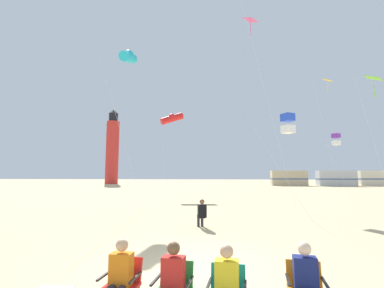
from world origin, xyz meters
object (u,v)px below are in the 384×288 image
at_px(kite_flyer_standing, 202,212).
at_px(kite_tube_scarlet, 172,118).
at_px(spectator_green_chair, 172,281).
at_px(rv_van_tan, 289,178).
at_px(kite_diamond_rainbow, 252,28).
at_px(lighthouse_distant, 112,149).
at_px(camp_chair_green, 174,285).
at_px(spectator_orange_chair, 307,281).
at_px(camp_chair_orange, 305,286).
at_px(kite_box_violet, 336,139).
at_px(rv_van_cream, 375,178).
at_px(spectator_teal_chair, 227,286).
at_px(kite_diamond_gold, 327,85).
at_px(camp_chair_red, 123,280).
at_px(kite_diamond_lime, 373,83).
at_px(kite_tube_cyan, 128,57).
at_px(rv_van_silver, 336,178).
at_px(kite_box_blue, 288,123).

xyz_separation_m(kite_flyer_standing, kite_tube_scarlet, (-3.68, 15.89, 7.38)).
distance_m(spectator_green_chair, rv_van_tan, 49.79).
bearing_deg(kite_flyer_standing, kite_tube_scarlet, -92.31).
distance_m(spectator_green_chair, kite_diamond_rainbow, 19.23).
distance_m(kite_diamond_rainbow, lighthouse_distant, 46.80).
height_order(kite_flyer_standing, lighthouse_distant, lighthouse_distant).
distance_m(camp_chair_green, lighthouse_distant, 58.08).
bearing_deg(rv_van_tan, spectator_orange_chair, -102.54).
xyz_separation_m(camp_chair_orange, kite_box_violet, (10.78, 22.30, 5.06)).
height_order(kite_tube_scarlet, rv_van_cream, kite_tube_scarlet).
xyz_separation_m(camp_chair_green, kite_tube_scarlet, (-3.53, 22.81, 7.50)).
distance_m(spectator_teal_chair, kite_box_violet, 26.13).
relative_size(spectator_teal_chair, kite_diamond_rainbow, 0.08).
height_order(kite_diamond_gold, rv_van_tan, kite_diamond_gold).
distance_m(camp_chair_red, spectator_green_chair, 0.88).
bearing_deg(rv_van_tan, spectator_green_chair, -104.71).
xyz_separation_m(spectator_orange_chair, kite_box_violet, (10.80, 22.43, 4.94)).
bearing_deg(kite_diamond_lime, spectator_orange_chair, -124.86).
height_order(camp_chair_red, spectator_teal_chair, spectator_teal_chair).
height_order(kite_diamond_rainbow, kite_box_violet, kite_diamond_rainbow).
xyz_separation_m(kite_tube_cyan, kite_tube_scarlet, (1.72, 9.46, -2.46)).
height_order(spectator_green_chair, rv_van_silver, rv_van_silver).
height_order(kite_diamond_rainbow, lighthouse_distant, lighthouse_distant).
relative_size(camp_chair_orange, kite_flyer_standing, 0.71).
xyz_separation_m(kite_box_violet, lighthouse_distant, (-34.39, 30.97, 2.28)).
bearing_deg(lighthouse_distant, kite_diamond_lime, -51.86).
bearing_deg(kite_box_blue, rv_van_tan, 74.41).
distance_m(camp_chair_green, spectator_green_chair, 0.18).
xyz_separation_m(camp_chair_green, kite_box_violet, (12.78, 22.43, 5.06)).
bearing_deg(spectator_orange_chair, kite_tube_scarlet, 113.36).
distance_m(kite_flyer_standing, kite_box_violet, 20.60).
distance_m(camp_chair_red, spectator_teal_chair, 1.68).
xyz_separation_m(camp_chair_orange, rv_van_cream, (28.79, 47.50, 0.89)).
bearing_deg(spectator_teal_chair, rv_van_tan, 81.23).
bearing_deg(rv_van_silver, spectator_orange_chair, -112.16).
distance_m(kite_flyer_standing, kite_diamond_lime, 13.80).
bearing_deg(spectator_orange_chair, kite_box_blue, 84.67).
height_order(kite_tube_scarlet, rv_van_silver, kite_tube_scarlet).
bearing_deg(kite_box_blue, kite_box_violet, 55.23).
relative_size(camp_chair_orange, spectator_orange_chair, 0.71).
relative_size(spectator_green_chair, camp_chair_orange, 1.41).
relative_size(kite_box_blue, rv_van_cream, 0.87).
distance_m(spectator_orange_chair, kite_diamond_lime, 16.72).
height_order(spectator_teal_chair, kite_diamond_rainbow, kite_diamond_rainbow).
height_order(camp_chair_red, kite_diamond_lime, kite_diamond_lime).
bearing_deg(spectator_teal_chair, kite_diamond_lime, 60.10).
bearing_deg(kite_diamond_lime, kite_box_blue, -168.59).
bearing_deg(rv_van_silver, rv_van_tan, 172.71).
relative_size(camp_chair_orange, lighthouse_distant, 0.05).
relative_size(kite_diamond_lime, kite_box_blue, 1.46).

